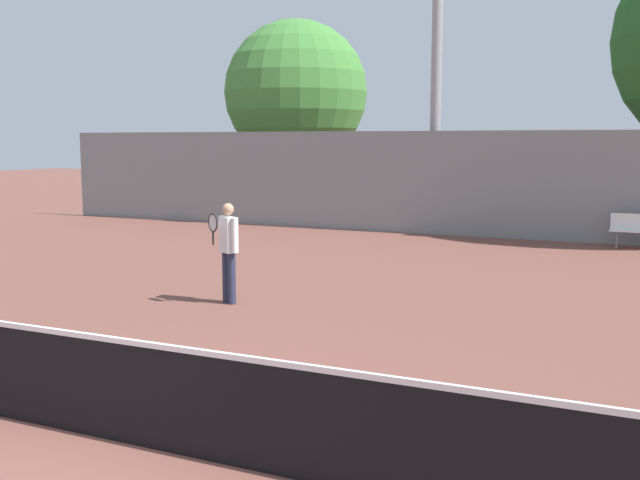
{
  "coord_description": "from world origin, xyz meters",
  "views": [
    {
      "loc": [
        4.37,
        -5.1,
        2.71
      ],
      "look_at": [
        -1.12,
        6.6,
        0.99
      ],
      "focal_mm": 42.0,
      "sensor_mm": 36.0,
      "label": 1
    }
  ],
  "objects_px": {
    "tennis_net": "(121,389)",
    "tree_dark_dense": "(296,92)",
    "tennis_player": "(228,248)",
    "light_pole_far_right": "(437,31)"
  },
  "relations": [
    {
      "from": "tennis_player",
      "to": "light_pole_far_right",
      "type": "distance_m",
      "value": 11.98
    },
    {
      "from": "tennis_net",
      "to": "tree_dark_dense",
      "type": "bearing_deg",
      "value": 112.67
    },
    {
      "from": "tennis_net",
      "to": "tennis_player",
      "type": "relative_size",
      "value": 6.5
    },
    {
      "from": "tennis_net",
      "to": "light_pole_far_right",
      "type": "height_order",
      "value": "light_pole_far_right"
    },
    {
      "from": "tennis_player",
      "to": "tree_dark_dense",
      "type": "bearing_deg",
      "value": 142.7
    },
    {
      "from": "tennis_net",
      "to": "light_pole_far_right",
      "type": "relative_size",
      "value": 1.04
    },
    {
      "from": "tennis_player",
      "to": "light_pole_far_right",
      "type": "height_order",
      "value": "light_pole_far_right"
    },
    {
      "from": "tennis_player",
      "to": "light_pole_far_right",
      "type": "xyz_separation_m",
      "value": [
        0.28,
        10.93,
        4.89
      ]
    },
    {
      "from": "tennis_net",
      "to": "tree_dark_dense",
      "type": "relative_size",
      "value": 1.55
    },
    {
      "from": "tennis_player",
      "to": "tree_dark_dense",
      "type": "height_order",
      "value": "tree_dark_dense"
    }
  ]
}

